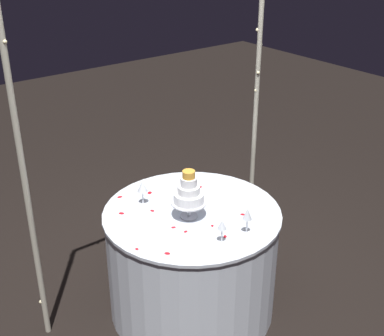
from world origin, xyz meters
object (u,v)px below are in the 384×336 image
main_table (192,261)px  tiered_cake (189,194)px  wine_glass_2 (142,187)px  wine_glass_0 (247,215)px  decorative_arch (155,89)px  wine_glass_1 (222,226)px

main_table → tiered_cake: (-0.05, -0.04, 0.54)m
tiered_cake → wine_glass_2: tiered_cake is taller
wine_glass_0 → decorative_arch: bearing=97.7°
tiered_cake → wine_glass_1: size_ratio=2.15×
wine_glass_1 → main_table: bearing=78.8°
wine_glass_0 → wine_glass_2: (-0.30, 0.66, -0.00)m
decorative_arch → main_table: (-0.00, -0.38, -1.09)m
wine_glass_2 → tiered_cake: bearing=-65.8°
decorative_arch → main_table: 1.15m
decorative_arch → wine_glass_2: decorative_arch is taller
decorative_arch → wine_glass_0: (0.10, -0.77, -0.59)m
main_table → decorative_arch: bearing=90.0°
tiered_cake → wine_glass_2: (-0.14, 0.31, -0.04)m
decorative_arch → wine_glass_2: (-0.19, -0.11, -0.59)m
wine_glass_0 → main_table: bearing=104.9°
wine_glass_1 → tiered_cake: bearing=86.4°
tiered_cake → wine_glass_1: tiered_cake is taller
main_table → tiered_cake: tiered_cake is taller
decorative_arch → tiered_cake: size_ratio=7.21×
tiered_cake → wine_glass_2: 0.34m
main_table → wine_glass_1: size_ratio=7.66×
wine_glass_1 → wine_glass_2: size_ratio=0.91×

